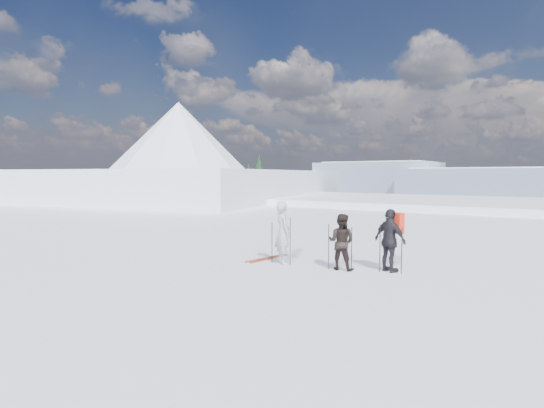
% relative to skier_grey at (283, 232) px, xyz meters
% --- Properties ---
extents(lake_basin, '(820.00, 820.00, 71.62)m').
position_rel_skier_grey_xyz_m(lake_basin, '(1.48, 27.08, -7.41)').
color(lake_basin, white).
rests_on(lake_basin, ground).
extents(near_ridge, '(31.37, 35.68, 25.62)m').
position_rel_skier_grey_xyz_m(near_ridge, '(-25.11, 26.39, -4.41)').
color(near_ridge, white).
rests_on(near_ridge, ground).
extents(skier_grey, '(0.79, 0.75, 1.81)m').
position_rel_skier_grey_xyz_m(skier_grey, '(0.00, 0.00, 0.00)').
color(skier_grey, '#A1A8AF').
rests_on(skier_grey, ground).
extents(skier_dark, '(0.79, 0.65, 1.53)m').
position_rel_skier_grey_xyz_m(skier_dark, '(1.76, 0.17, -0.14)').
color(skier_dark, black).
rests_on(skier_dark, ground).
extents(skier_pack, '(1.07, 0.77, 1.68)m').
position_rel_skier_grey_xyz_m(skier_pack, '(2.96, 0.61, -0.07)').
color(skier_pack, black).
rests_on(skier_pack, ground).
extents(backpack, '(0.41, 0.33, 0.54)m').
position_rel_skier_grey_xyz_m(backpack, '(3.05, 0.84, 1.05)').
color(backpack, red).
rests_on(backpack, skier_pack).
extents(ski_poles, '(3.63, 0.64, 1.37)m').
position_rel_skier_grey_xyz_m(ski_poles, '(1.58, 0.17, -0.28)').
color(ski_poles, black).
rests_on(ski_poles, ground).
extents(skis_loose, '(0.52, 1.70, 0.03)m').
position_rel_skier_grey_xyz_m(skis_loose, '(-0.72, 0.31, -0.89)').
color(skis_loose, black).
rests_on(skis_loose, ground).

